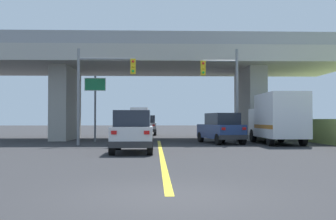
# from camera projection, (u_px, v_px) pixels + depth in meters

# --- Properties ---
(ground) EXTENTS (160.00, 160.00, 0.00)m
(ground) POSITION_uv_depth(u_px,v_px,m) (158.00, 139.00, 33.29)
(ground) COLOR #2B2B2D
(overpass_bridge) EXTENTS (29.90, 10.22, 7.71)m
(overpass_bridge) POSITION_uv_depth(u_px,v_px,m) (159.00, 70.00, 33.42)
(overpass_bridge) COLOR #A8A59E
(overpass_bridge) RESTS_ON ground
(lane_divider_stripe) EXTENTS (0.20, 22.29, 0.01)m
(lane_divider_stripe) POSITION_uv_depth(u_px,v_px,m) (161.00, 153.00, 19.68)
(lane_divider_stripe) COLOR yellow
(lane_divider_stripe) RESTS_ON ground
(suv_lead) EXTENTS (1.95, 4.44, 2.02)m
(suv_lead) POSITION_uv_depth(u_px,v_px,m) (133.00, 132.00, 19.97)
(suv_lead) COLOR silver
(suv_lead) RESTS_ON ground
(suv_crossing) EXTENTS (2.76, 4.92, 2.02)m
(suv_crossing) POSITION_uv_depth(u_px,v_px,m) (221.00, 128.00, 27.51)
(suv_crossing) COLOR navy
(suv_crossing) RESTS_ON ground
(box_truck) EXTENTS (2.33, 6.49, 3.25)m
(box_truck) POSITION_uv_depth(u_px,v_px,m) (278.00, 118.00, 26.76)
(box_truck) COLOR silver
(box_truck) RESTS_ON ground
(sedan_oncoming) EXTENTS (2.01, 4.80, 2.02)m
(sedan_oncoming) POSITION_uv_depth(u_px,v_px,m) (147.00, 125.00, 42.83)
(sedan_oncoming) COLOR silver
(sedan_oncoming) RESTS_ON ground
(traffic_signal_nearside) EXTENTS (2.47, 0.36, 6.20)m
(traffic_signal_nearside) POSITION_uv_depth(u_px,v_px,m) (226.00, 85.00, 26.88)
(traffic_signal_nearside) COLOR slate
(traffic_signal_nearside) RESTS_ON ground
(traffic_signal_farside) EXTENTS (3.64, 0.36, 6.01)m
(traffic_signal_farside) POSITION_uv_depth(u_px,v_px,m) (97.00, 83.00, 25.72)
(traffic_signal_farside) COLOR slate
(traffic_signal_farside) RESTS_ON ground
(highway_sign) EXTENTS (1.53, 0.17, 4.76)m
(highway_sign) POSITION_uv_depth(u_px,v_px,m) (95.00, 93.00, 29.78)
(highway_sign) COLOR #56595E
(highway_sign) RESTS_ON ground
(semi_truck_distant) EXTENTS (2.33, 7.29, 3.22)m
(semi_truck_distant) POSITION_uv_depth(u_px,v_px,m) (140.00, 119.00, 57.91)
(semi_truck_distant) COLOR navy
(semi_truck_distant) RESTS_ON ground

